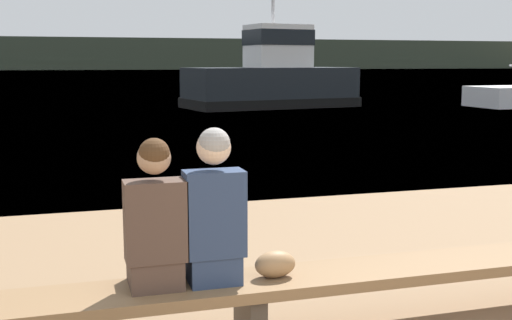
# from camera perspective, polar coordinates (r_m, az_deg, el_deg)

# --- Properties ---
(water_surface) EXTENTS (240.00, 240.00, 0.00)m
(water_surface) POSITION_cam_1_polar(r_m,az_deg,el_deg) (128.51, -15.90, 7.58)
(water_surface) COLOR #5684A3
(water_surface) RESTS_ON ground
(far_shoreline) EXTENTS (600.00, 12.00, 7.24)m
(far_shoreline) POSITION_cam_1_polar(r_m,az_deg,el_deg) (155.03, -16.08, 9.06)
(far_shoreline) COLOR #384233
(far_shoreline) RESTS_ON ground
(bench_main) EXTENTS (8.17, 0.53, 0.45)m
(bench_main) POSITION_cam_1_polar(r_m,az_deg,el_deg) (4.53, -0.54, -11.44)
(bench_main) COLOR brown
(bench_main) RESTS_ON ground
(person_left) EXTENTS (0.40, 0.40, 1.01)m
(person_left) POSITION_cam_1_polar(r_m,az_deg,el_deg) (4.26, -8.96, -5.53)
(person_left) COLOR #4C382D
(person_left) RESTS_ON bench_main
(person_right) EXTENTS (0.40, 0.40, 1.07)m
(person_right) POSITION_cam_1_polar(r_m,az_deg,el_deg) (4.31, -3.79, -4.78)
(person_right) COLOR navy
(person_right) RESTS_ON bench_main
(shopping_bag) EXTENTS (0.29, 0.17, 0.19)m
(shopping_bag) POSITION_cam_1_polar(r_m,az_deg,el_deg) (4.52, 1.71, -9.24)
(shopping_bag) COLOR #9E754C
(shopping_bag) RESTS_ON bench_main
(tugboat_red) EXTENTS (7.65, 4.31, 6.94)m
(tugboat_red) POSITION_cam_1_polar(r_m,az_deg,el_deg) (27.57, 1.43, 7.02)
(tugboat_red) COLOR black
(tugboat_red) RESTS_ON water_surface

